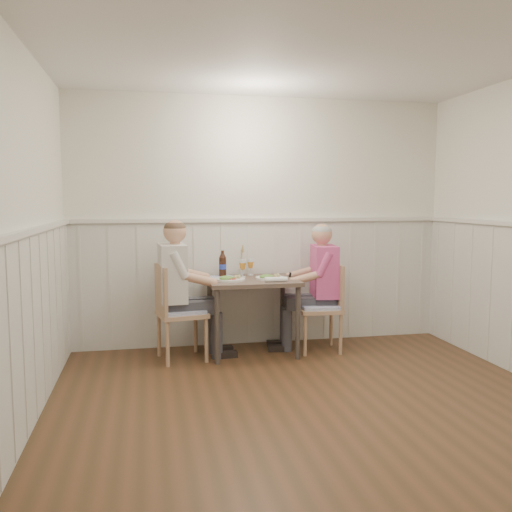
{
  "coord_description": "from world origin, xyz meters",
  "views": [
    {
      "loc": [
        -1.19,
        -3.38,
        1.54
      ],
      "look_at": [
        -0.18,
        1.64,
        1.0
      ],
      "focal_mm": 38.0,
      "sensor_mm": 36.0,
      "label": 1
    }
  ],
  "objects_px": {
    "beer_bottle": "(223,265)",
    "grass_vase": "(240,261)",
    "chair_right": "(324,304)",
    "chair_left": "(176,309)",
    "diner_cream": "(177,300)",
    "dining_table": "(252,289)",
    "man_in_pink": "(320,296)"
  },
  "relations": [
    {
      "from": "dining_table",
      "to": "chair_left",
      "type": "height_order",
      "value": "chair_left"
    },
    {
      "from": "chair_left",
      "to": "beer_bottle",
      "type": "distance_m",
      "value": 0.69
    },
    {
      "from": "dining_table",
      "to": "grass_vase",
      "type": "relative_size",
      "value": 2.62
    },
    {
      "from": "chair_right",
      "to": "chair_left",
      "type": "relative_size",
      "value": 0.96
    },
    {
      "from": "man_in_pink",
      "to": "beer_bottle",
      "type": "relative_size",
      "value": 4.89
    },
    {
      "from": "grass_vase",
      "to": "chair_left",
      "type": "bearing_deg",
      "value": -151.01
    },
    {
      "from": "diner_cream",
      "to": "grass_vase",
      "type": "distance_m",
      "value": 0.83
    },
    {
      "from": "chair_right",
      "to": "beer_bottle",
      "type": "xyz_separation_m",
      "value": [
        -1.0,
        0.28,
        0.39
      ]
    },
    {
      "from": "beer_bottle",
      "to": "chair_left",
      "type": "bearing_deg",
      "value": -147.5
    },
    {
      "from": "chair_left",
      "to": "chair_right",
      "type": "bearing_deg",
      "value": 1.38
    },
    {
      "from": "man_in_pink",
      "to": "diner_cream",
      "type": "height_order",
      "value": "diner_cream"
    },
    {
      "from": "man_in_pink",
      "to": "diner_cream",
      "type": "distance_m",
      "value": 1.46
    },
    {
      "from": "dining_table",
      "to": "man_in_pink",
      "type": "xyz_separation_m",
      "value": [
        0.72,
        0.04,
        -0.1
      ]
    },
    {
      "from": "man_in_pink",
      "to": "beer_bottle",
      "type": "bearing_deg",
      "value": 169.17
    },
    {
      "from": "man_in_pink",
      "to": "diner_cream",
      "type": "relative_size",
      "value": 0.96
    },
    {
      "from": "chair_right",
      "to": "man_in_pink",
      "type": "xyz_separation_m",
      "value": [
        -0.02,
        0.09,
        0.07
      ]
    },
    {
      "from": "diner_cream",
      "to": "grass_vase",
      "type": "height_order",
      "value": "diner_cream"
    },
    {
      "from": "dining_table",
      "to": "beer_bottle",
      "type": "bearing_deg",
      "value": 139.27
    },
    {
      "from": "chair_right",
      "to": "grass_vase",
      "type": "relative_size",
      "value": 2.64
    },
    {
      "from": "chair_right",
      "to": "grass_vase",
      "type": "xyz_separation_m",
      "value": [
        -0.8,
        0.35,
        0.42
      ]
    },
    {
      "from": "chair_right",
      "to": "grass_vase",
      "type": "height_order",
      "value": "grass_vase"
    },
    {
      "from": "diner_cream",
      "to": "beer_bottle",
      "type": "distance_m",
      "value": 0.63
    },
    {
      "from": "chair_right",
      "to": "chair_left",
      "type": "xyz_separation_m",
      "value": [
        -1.49,
        -0.04,
        0.02
      ]
    },
    {
      "from": "diner_cream",
      "to": "beer_bottle",
      "type": "xyz_separation_m",
      "value": [
        0.48,
        0.27,
        0.3
      ]
    },
    {
      "from": "diner_cream",
      "to": "dining_table",
      "type": "bearing_deg",
      "value": 3.72
    },
    {
      "from": "beer_bottle",
      "to": "grass_vase",
      "type": "distance_m",
      "value": 0.21
    },
    {
      "from": "dining_table",
      "to": "man_in_pink",
      "type": "distance_m",
      "value": 0.73
    },
    {
      "from": "diner_cream",
      "to": "beer_bottle",
      "type": "bearing_deg",
      "value": 29.67
    },
    {
      "from": "chair_right",
      "to": "beer_bottle",
      "type": "distance_m",
      "value": 1.11
    },
    {
      "from": "man_in_pink",
      "to": "grass_vase",
      "type": "bearing_deg",
      "value": 161.98
    },
    {
      "from": "chair_left",
      "to": "man_in_pink",
      "type": "relative_size",
      "value": 0.7
    },
    {
      "from": "chair_right",
      "to": "diner_cream",
      "type": "height_order",
      "value": "diner_cream"
    }
  ]
}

